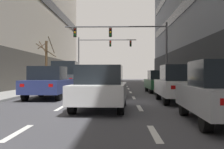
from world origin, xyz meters
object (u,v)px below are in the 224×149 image
object	(u,v)px
car_driving_0	(49,83)
street_tree_0	(46,62)
car_parked_0	(224,93)
taxi_driving_3	(86,78)
car_driving_2	(66,77)
traffic_signal_0	(129,40)
car_driving_1	(107,83)
car_parked_2	(160,82)
traffic_signal_1	(99,50)
car_driving_4	(100,88)
car_parked_1	(180,84)

from	to	relation	value
car_driving_0	street_tree_0	distance (m)	10.51
car_parked_0	street_tree_0	size ratio (longest dim) A/B	1.03
taxi_driving_3	car_driving_2	bearing A→B (deg)	-90.91
car_driving_0	traffic_signal_0	distance (m)	12.94
car_driving_1	car_parked_2	xyz separation A→B (m)	(3.57, 3.98, -0.03)
taxi_driving_3	car_parked_0	distance (m)	26.30
car_parked_2	traffic_signal_0	size ratio (longest dim) A/B	0.45
car_parked_0	traffic_signal_1	world-z (taller)	traffic_signal_1
taxi_driving_3	car_driving_4	bearing A→B (deg)	-82.20
car_driving_1	car_driving_4	bearing A→B (deg)	-89.72
taxi_driving_3	traffic_signal_0	world-z (taller)	traffic_signal_0
street_tree_0	car_driving_0	bearing A→B (deg)	-75.52
car_driving_0	car_driving_1	xyz separation A→B (m)	(3.06, 1.38, -0.05)
street_tree_0	car_parked_2	bearing A→B (deg)	-27.01
car_driving_4	car_parked_1	bearing A→B (deg)	39.95
car_parked_1	taxi_driving_3	bearing A→B (deg)	108.70
car_driving_2	taxi_driving_3	xyz separation A→B (m)	(0.18, 11.51, -0.29)
car_driving_2	taxi_driving_3	size ratio (longest dim) A/B	1.03
car_driving_1	car_parked_2	size ratio (longest dim) A/B	1.04
car_parked_0	car_parked_2	distance (m)	13.23
car_parked_2	car_parked_0	bearing A→B (deg)	-90.01
car_parked_1	traffic_signal_0	bearing A→B (deg)	98.21
taxi_driving_3	car_parked_2	world-z (taller)	taxi_driving_3
car_parked_1	street_tree_0	bearing A→B (deg)	127.48
car_driving_1	traffic_signal_1	world-z (taller)	traffic_signal_1
car_driving_4	street_tree_0	distance (m)	16.12
car_driving_2	car_parked_2	distance (m)	6.85
car_driving_1	street_tree_0	bearing A→B (deg)	123.11
taxi_driving_3	car_parked_0	world-z (taller)	taxi_driving_3
car_driving_0	traffic_signal_1	size ratio (longest dim) A/B	0.56
traffic_signal_1	car_driving_1	bearing A→B (deg)	-84.92
car_parked_1	car_parked_2	bearing A→B (deg)	89.98
car_driving_0	car_parked_2	world-z (taller)	car_driving_0
traffic_signal_0	traffic_signal_1	size ratio (longest dim) A/B	1.14
taxi_driving_3	traffic_signal_1	size ratio (longest dim) A/B	0.55
car_driving_1	car_parked_2	bearing A→B (deg)	48.09
car_parked_2	street_tree_0	distance (m)	10.49
car_parked_1	car_parked_0	bearing A→B (deg)	-90.01
car_parked_0	car_parked_2	world-z (taller)	car_parked_0
car_parked_1	street_tree_0	world-z (taller)	street_tree_0
car_driving_0	traffic_signal_0	bearing A→B (deg)	67.85
car_driving_0	car_parked_1	bearing A→B (deg)	-16.55
car_driving_4	street_tree_0	size ratio (longest dim) A/B	1.01
car_parked_2	traffic_signal_0	distance (m)	7.42
car_driving_4	car_driving_1	bearing A→B (deg)	90.28
car_driving_0	car_driving_1	distance (m)	3.36
car_driving_1	car_driving_4	size ratio (longest dim) A/B	0.98
traffic_signal_0	street_tree_0	world-z (taller)	traffic_signal_0
car_driving_1	traffic_signal_1	xyz separation A→B (m)	(-2.23, 25.09, 3.91)
street_tree_0	taxi_driving_3	bearing A→B (deg)	70.86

